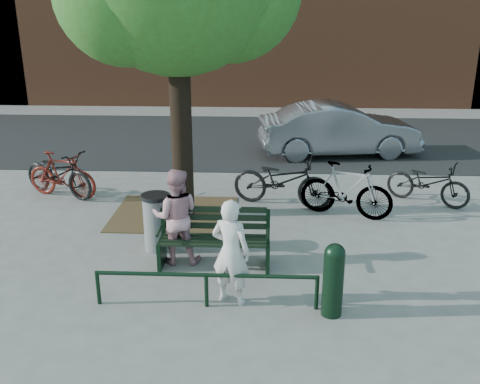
{
  "coord_description": "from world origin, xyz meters",
  "views": [
    {
      "loc": [
        0.75,
        -7.61,
        3.93
      ],
      "look_at": [
        0.36,
        1.0,
        0.91
      ],
      "focal_mm": 40.0,
      "sensor_mm": 36.0,
      "label": 1
    }
  ],
  "objects_px": {
    "litter_bin": "(157,222)",
    "parked_car": "(339,130)",
    "bollard": "(333,277)",
    "bicycle_c": "(282,180)",
    "person_left": "(231,252)",
    "park_bench": "(215,236)",
    "person_right": "(176,216)"
  },
  "relations": [
    {
      "from": "bollard",
      "to": "parked_car",
      "type": "relative_size",
      "value": 0.24
    },
    {
      "from": "person_right",
      "to": "litter_bin",
      "type": "bearing_deg",
      "value": -50.02
    },
    {
      "from": "bicycle_c",
      "to": "person_left",
      "type": "bearing_deg",
      "value": -175.46
    },
    {
      "from": "bollard",
      "to": "bicycle_c",
      "type": "height_order",
      "value": "bicycle_c"
    },
    {
      "from": "person_right",
      "to": "bicycle_c",
      "type": "height_order",
      "value": "person_right"
    },
    {
      "from": "litter_bin",
      "to": "parked_car",
      "type": "height_order",
      "value": "parked_car"
    },
    {
      "from": "person_right",
      "to": "park_bench",
      "type": "bearing_deg",
      "value": 170.77
    },
    {
      "from": "person_left",
      "to": "park_bench",
      "type": "bearing_deg",
      "value": -53.31
    },
    {
      "from": "bicycle_c",
      "to": "park_bench",
      "type": "bearing_deg",
      "value": 173.67
    },
    {
      "from": "park_bench",
      "to": "bollard",
      "type": "bearing_deg",
      "value": -39.63
    },
    {
      "from": "person_left",
      "to": "litter_bin",
      "type": "height_order",
      "value": "person_left"
    },
    {
      "from": "person_left",
      "to": "person_right",
      "type": "relative_size",
      "value": 0.97
    },
    {
      "from": "parked_car",
      "to": "person_right",
      "type": "bearing_deg",
      "value": 144.85
    },
    {
      "from": "bollard",
      "to": "litter_bin",
      "type": "distance_m",
      "value": 3.33
    },
    {
      "from": "person_left",
      "to": "litter_bin",
      "type": "relative_size",
      "value": 1.55
    },
    {
      "from": "bollard",
      "to": "person_left",
      "type": "bearing_deg",
      "value": 168.72
    },
    {
      "from": "person_left",
      "to": "parked_car",
      "type": "xyz_separation_m",
      "value": [
        2.47,
        7.89,
        -0.05
      ]
    },
    {
      "from": "park_bench",
      "to": "person_right",
      "type": "relative_size",
      "value": 1.12
    },
    {
      "from": "litter_bin",
      "to": "bicycle_c",
      "type": "distance_m",
      "value": 3.08
    },
    {
      "from": "park_bench",
      "to": "person_left",
      "type": "height_order",
      "value": "person_left"
    },
    {
      "from": "bicycle_c",
      "to": "bollard",
      "type": "bearing_deg",
      "value": -155.88
    },
    {
      "from": "bollard",
      "to": "litter_bin",
      "type": "bearing_deg",
      "value": 144.71
    },
    {
      "from": "bollard",
      "to": "litter_bin",
      "type": "xyz_separation_m",
      "value": [
        -2.72,
        1.92,
        -0.06
      ]
    },
    {
      "from": "parked_car",
      "to": "litter_bin",
      "type": "bearing_deg",
      "value": 140.35
    },
    {
      "from": "litter_bin",
      "to": "park_bench",
      "type": "bearing_deg",
      "value": -26.97
    },
    {
      "from": "park_bench",
      "to": "person_right",
      "type": "distance_m",
      "value": 0.68
    },
    {
      "from": "person_left",
      "to": "bicycle_c",
      "type": "bearing_deg",
      "value": -81.45
    },
    {
      "from": "park_bench",
      "to": "bicycle_c",
      "type": "relative_size",
      "value": 0.84
    },
    {
      "from": "parked_car",
      "to": "bollard",
      "type": "bearing_deg",
      "value": 164.13
    },
    {
      "from": "park_bench",
      "to": "parked_car",
      "type": "xyz_separation_m",
      "value": [
        2.8,
        6.76,
        0.23
      ]
    },
    {
      "from": "bollard",
      "to": "litter_bin",
      "type": "height_order",
      "value": "bollard"
    },
    {
      "from": "park_bench",
      "to": "person_right",
      "type": "bearing_deg",
      "value": 173.36
    }
  ]
}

